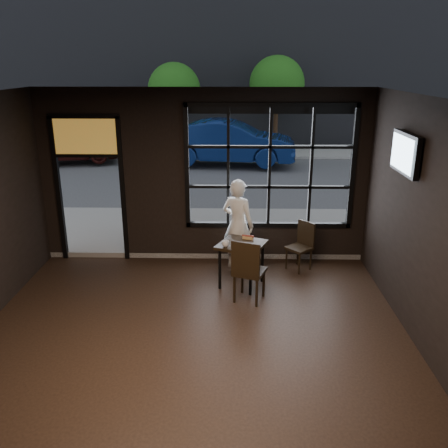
{
  "coord_description": "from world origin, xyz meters",
  "views": [
    {
      "loc": [
        0.54,
        -4.95,
        3.59
      ],
      "look_at": [
        0.4,
        2.2,
        1.15
      ],
      "focal_mm": 38.0,
      "sensor_mm": 36.0,
      "label": 1
    }
  ],
  "objects_px": {
    "man": "(238,225)",
    "chair_near": "(250,269)",
    "cafe_table": "(241,264)",
    "navy_car": "(229,142)"
  },
  "relations": [
    {
      "from": "chair_near",
      "to": "navy_car",
      "type": "xyz_separation_m",
      "value": [
        -0.42,
        10.3,
        0.36
      ]
    },
    {
      "from": "cafe_table",
      "to": "chair_near",
      "type": "height_order",
      "value": "chair_near"
    },
    {
      "from": "man",
      "to": "navy_car",
      "type": "distance_m",
      "value": 9.05
    },
    {
      "from": "cafe_table",
      "to": "navy_car",
      "type": "bearing_deg",
      "value": 115.36
    },
    {
      "from": "cafe_table",
      "to": "navy_car",
      "type": "height_order",
      "value": "navy_car"
    },
    {
      "from": "chair_near",
      "to": "man",
      "type": "distance_m",
      "value": 1.3
    },
    {
      "from": "man",
      "to": "chair_near",
      "type": "bearing_deg",
      "value": 127.32
    },
    {
      "from": "cafe_table",
      "to": "navy_car",
      "type": "relative_size",
      "value": 0.16
    },
    {
      "from": "cafe_table",
      "to": "man",
      "type": "height_order",
      "value": "man"
    },
    {
      "from": "man",
      "to": "navy_car",
      "type": "xyz_separation_m",
      "value": [
        -0.24,
        9.05,
        0.04
      ]
    }
  ]
}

